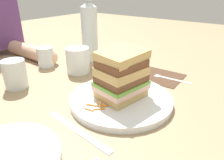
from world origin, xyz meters
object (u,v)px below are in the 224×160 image
Objects in this scene: sandwich at (121,75)px; juice_glass at (78,62)px; main_plate at (121,99)px; napkin_dark at (159,76)px; water_bottle at (89,31)px; fork at (166,77)px; knife at (79,131)px; empty_tumbler_1 at (46,57)px; empty_tumbler_0 at (15,74)px.

sandwich is 0.26m from juice_glass.
main_plate is at bearing -108.85° from juice_glass.
napkin_dark is 0.33m from water_bottle.
knife is at bearing 175.57° from fork.
sandwich is 0.83× the size of fork.
empty_tumbler_1 is at bearing 112.11° from fork.
empty_tumbler_1 is at bearing 82.54° from sandwich.
napkin_dark is 0.75× the size of knife.
empty_tumbler_0 is (-0.34, 0.31, 0.04)m from napkin_dark.
napkin_dark and knife have the same top height.
sandwich is 1.87× the size of empty_tumbler_1.
empty_tumbler_0 is 0.19m from empty_tumbler_1.
empty_tumbler_0 is at bearing 163.18° from juice_glass.
knife is 0.35m from juice_glass.
water_bottle reaches higher than napkin_dark.
main_plate is 0.38m from water_bottle.
water_bottle reaches higher than juice_glass.
empty_tumbler_1 is at bearing 25.73° from empty_tumbler_0.
sandwich is at bearing 171.99° from fork.
juice_glass is (0.08, 0.24, -0.04)m from sandwich.
water_bottle is 3.66× the size of empty_tumbler_1.
empty_tumbler_1 is (-0.16, 0.09, -0.08)m from water_bottle.
empty_tumbler_1 is (-0.17, 0.40, 0.04)m from napkin_dark.
knife is at bearing -140.62° from water_bottle.
empty_tumbler_1 is at bearing 61.75° from knife.
sandwich is 0.18m from knife.
empty_tumbler_0 is at bearing 135.34° from fork.
juice_glass reaches higher than knife.
napkin_dark is 0.43m from empty_tumbler_1.
knife is (-0.16, -0.00, -0.01)m from main_plate.
water_bottle reaches higher than main_plate.
main_plate is 3.05× the size of juice_glass.
fork is 1.91× the size of empty_tumbler_0.
napkin_dark is 1.69× the size of juice_glass.
napkin_dark is 0.47m from empty_tumbler_0.
empty_tumbler_1 is at bearing 113.07° from napkin_dark.
empty_tumbler_0 reaches higher than empty_tumbler_1.
main_plate is at bearing 0.50° from knife.
main_plate is at bearing -97.57° from empty_tumbler_1.
napkin_dark is at bearing -42.81° from empty_tumbler_0.
empty_tumbler_0 is at bearing 111.24° from main_plate.
fork is 0.62× the size of water_bottle.
knife is 0.31m from empty_tumbler_0.
water_bottle is at bearing 55.23° from main_plate.
juice_glass is 0.33× the size of water_bottle.
empty_tumbler_1 is (0.05, 0.39, 0.03)m from main_plate.
sandwich is 0.24m from fork.
sandwich is 1.54× the size of juice_glass.
water_bottle is (0.12, 0.05, 0.08)m from juice_glass.
juice_glass is (-0.14, 0.25, 0.04)m from napkin_dark.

